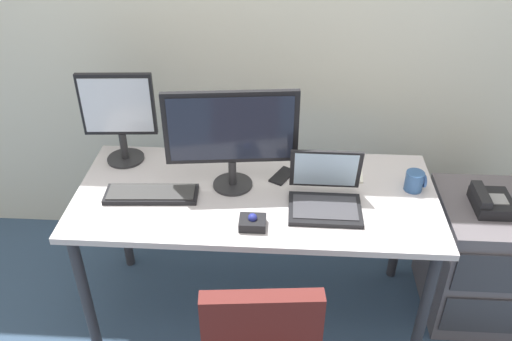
# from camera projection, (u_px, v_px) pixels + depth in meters

# --- Properties ---
(ground_plane) EXTENTS (8.00, 8.00, 0.00)m
(ground_plane) POSITION_uv_depth(u_px,v_px,m) (256.00, 309.00, 2.81)
(ground_plane) COLOR #344B65
(back_wall) EXTENTS (6.00, 0.10, 2.80)m
(back_wall) POSITION_uv_depth(u_px,v_px,m) (265.00, 3.00, 2.62)
(back_wall) COLOR silver
(back_wall) RESTS_ON ground
(desk) EXTENTS (1.62, 0.73, 0.76)m
(desk) POSITION_uv_depth(u_px,v_px,m) (256.00, 207.00, 2.43)
(desk) COLOR beige
(desk) RESTS_ON ground
(file_cabinet) EXTENTS (0.42, 0.53, 0.65)m
(file_cabinet) POSITION_uv_depth(u_px,v_px,m) (474.00, 257.00, 2.66)
(file_cabinet) COLOR #5F595E
(file_cabinet) RESTS_ON ground
(desk_phone) EXTENTS (0.17, 0.20, 0.09)m
(desk_phone) POSITION_uv_depth(u_px,v_px,m) (491.00, 202.00, 2.45)
(desk_phone) COLOR black
(desk_phone) RESTS_ON file_cabinet
(monitor_main) EXTENTS (0.58, 0.18, 0.47)m
(monitor_main) POSITION_uv_depth(u_px,v_px,m) (231.00, 133.00, 2.28)
(monitor_main) COLOR #262628
(monitor_main) RESTS_ON desk
(monitor_side) EXTENTS (0.35, 0.18, 0.45)m
(monitor_side) POSITION_uv_depth(u_px,v_px,m) (118.00, 113.00, 2.47)
(monitor_side) COLOR #262628
(monitor_side) RESTS_ON desk
(keyboard) EXTENTS (0.42, 0.16, 0.03)m
(keyboard) POSITION_uv_depth(u_px,v_px,m) (151.00, 194.00, 2.35)
(keyboard) COLOR black
(keyboard) RESTS_ON desk
(laptop) EXTENTS (0.31, 0.28, 0.23)m
(laptop) POSITION_uv_depth(u_px,v_px,m) (325.00, 194.00, 2.28)
(laptop) COLOR black
(laptop) RESTS_ON desk
(trackball_mouse) EXTENTS (0.11, 0.09, 0.07)m
(trackball_mouse) POSITION_uv_depth(u_px,v_px,m) (254.00, 222.00, 2.18)
(trackball_mouse) COLOR black
(trackball_mouse) RESTS_ON desk
(coffee_mug) EXTENTS (0.09, 0.08, 0.09)m
(coffee_mug) POSITION_uv_depth(u_px,v_px,m) (415.00, 181.00, 2.38)
(coffee_mug) COLOR #2D5082
(coffee_mug) RESTS_ON desk
(paper_notepad) EXTENTS (0.16, 0.22, 0.01)m
(paper_notepad) POSITION_uv_depth(u_px,v_px,m) (346.00, 169.00, 2.53)
(paper_notepad) COLOR white
(paper_notepad) RESTS_ON desk
(cell_phone) EXTENTS (0.13, 0.16, 0.01)m
(cell_phone) POSITION_uv_depth(u_px,v_px,m) (282.00, 176.00, 2.49)
(cell_phone) COLOR black
(cell_phone) RESTS_ON desk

